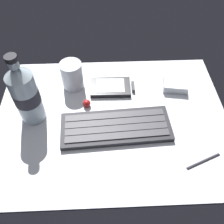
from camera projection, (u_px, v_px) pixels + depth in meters
ground_plane at (112, 122)px, 67.55cm from camera, size 64.00×48.00×2.80cm
keyboard at (116, 127)px, 64.23cm from camera, size 29.55×12.56×1.70cm
handheld_device at (113, 87)px, 73.53cm from camera, size 12.91×7.83×1.50cm
juice_cup at (72, 76)px, 71.91cm from camera, size 6.40×6.40×8.50cm
water_bottle at (26, 94)px, 60.48cm from camera, size 6.73×6.73×20.80cm
charger_block at (175, 85)px, 73.48cm from camera, size 7.81×6.66×2.40cm
trackball_mouse at (87, 103)px, 69.00cm from camera, size 2.20×2.20×2.20cm
stylus_pen at (204, 161)px, 58.54cm from camera, size 9.08×4.17×0.70cm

